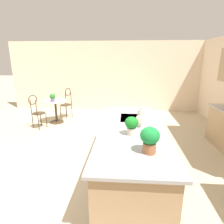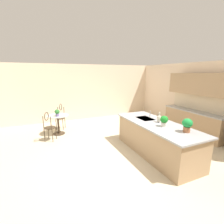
{
  "view_description": "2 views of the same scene",
  "coord_description": "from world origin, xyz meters",
  "px_view_note": "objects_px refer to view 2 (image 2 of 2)",
  "views": [
    {
      "loc": [
        3.24,
        0.73,
        2.02
      ],
      "look_at": [
        -1.04,
        0.42,
        0.8
      ],
      "focal_mm": 29.82,
      "sensor_mm": 36.0,
      "label": 1
    },
    {
      "loc": [
        3.76,
        -2.06,
        2.28
      ],
      "look_at": [
        -0.82,
        -0.02,
        1.08
      ],
      "focal_mm": 26.1,
      "sensor_mm": 36.0,
      "label": 2
    }
  ],
  "objects_px": {
    "potted_plant_counter_near": "(164,120)",
    "vase_on_counter": "(159,118)",
    "chair_near_window": "(49,125)",
    "potted_plant_on_table": "(57,112)",
    "potted_plant_counter_far": "(187,124)",
    "chair_by_island": "(60,115)",
    "bistro_table": "(58,123)"
  },
  "relations": [
    {
      "from": "bistro_table",
      "to": "potted_plant_counter_far",
      "type": "distance_m",
      "value": 4.48
    },
    {
      "from": "chair_near_window",
      "to": "chair_by_island",
      "type": "distance_m",
      "value": 1.32
    },
    {
      "from": "potted_plant_counter_near",
      "to": "potted_plant_counter_far",
      "type": "distance_m",
      "value": 0.59
    },
    {
      "from": "chair_near_window",
      "to": "vase_on_counter",
      "type": "height_order",
      "value": "vase_on_counter"
    },
    {
      "from": "bistro_table",
      "to": "chair_by_island",
      "type": "xyz_separation_m",
      "value": [
        -0.64,
        0.17,
        0.13
      ]
    },
    {
      "from": "bistro_table",
      "to": "potted_plant_counter_far",
      "type": "xyz_separation_m",
      "value": [
        3.62,
        2.56,
        0.66
      ]
    },
    {
      "from": "potted_plant_on_table",
      "to": "potted_plant_counter_near",
      "type": "relative_size",
      "value": 0.89
    },
    {
      "from": "chair_near_window",
      "to": "potted_plant_counter_far",
      "type": "height_order",
      "value": "potted_plant_counter_far"
    },
    {
      "from": "bistro_table",
      "to": "potted_plant_counter_far",
      "type": "height_order",
      "value": "potted_plant_counter_far"
    },
    {
      "from": "chair_near_window",
      "to": "potted_plant_counter_near",
      "type": "xyz_separation_m",
      "value": [
        2.5,
        2.71,
        0.51
      ]
    },
    {
      "from": "potted_plant_counter_near",
      "to": "chair_by_island",
      "type": "bearing_deg",
      "value": -149.52
    },
    {
      "from": "bistro_table",
      "to": "chair_near_window",
      "type": "relative_size",
      "value": 0.77
    },
    {
      "from": "bistro_table",
      "to": "chair_by_island",
      "type": "relative_size",
      "value": 0.77
    },
    {
      "from": "bistro_table",
      "to": "potted_plant_counter_near",
      "type": "height_order",
      "value": "potted_plant_counter_near"
    },
    {
      "from": "chair_by_island",
      "to": "vase_on_counter",
      "type": "height_order",
      "value": "vase_on_counter"
    },
    {
      "from": "potted_plant_on_table",
      "to": "potted_plant_counter_near",
      "type": "bearing_deg",
      "value": 39.0
    },
    {
      "from": "potted_plant_counter_far",
      "to": "chair_near_window",
      "type": "bearing_deg",
      "value": -136.26
    },
    {
      "from": "chair_by_island",
      "to": "vase_on_counter",
      "type": "bearing_deg",
      "value": 34.59
    },
    {
      "from": "potted_plant_on_table",
      "to": "potted_plant_counter_far",
      "type": "bearing_deg",
      "value": 36.5
    },
    {
      "from": "chair_near_window",
      "to": "chair_by_island",
      "type": "xyz_separation_m",
      "value": [
        -1.21,
        0.53,
        0.0
      ]
    },
    {
      "from": "bistro_table",
      "to": "potted_plant_on_table",
      "type": "xyz_separation_m",
      "value": [
        0.14,
        -0.02,
        0.44
      ]
    },
    {
      "from": "chair_near_window",
      "to": "potted_plant_counter_near",
      "type": "bearing_deg",
      "value": 47.37
    },
    {
      "from": "potted_plant_counter_near",
      "to": "vase_on_counter",
      "type": "relative_size",
      "value": 0.99
    },
    {
      "from": "vase_on_counter",
      "to": "potted_plant_counter_near",
      "type": "bearing_deg",
      "value": -20.92
    },
    {
      "from": "chair_by_island",
      "to": "potted_plant_on_table",
      "type": "height_order",
      "value": "chair_by_island"
    },
    {
      "from": "potted_plant_counter_far",
      "to": "vase_on_counter",
      "type": "xyz_separation_m",
      "value": [
        -0.9,
        -0.07,
        -0.08
      ]
    },
    {
      "from": "potted_plant_counter_near",
      "to": "potted_plant_counter_far",
      "type": "bearing_deg",
      "value": 20.24
    },
    {
      "from": "chair_near_window",
      "to": "vase_on_counter",
      "type": "bearing_deg",
      "value": 52.97
    },
    {
      "from": "potted_plant_on_table",
      "to": "vase_on_counter",
      "type": "xyz_separation_m",
      "value": [
        2.58,
        2.51,
        0.15
      ]
    },
    {
      "from": "chair_near_window",
      "to": "chair_by_island",
      "type": "height_order",
      "value": "same"
    },
    {
      "from": "chair_near_window",
      "to": "vase_on_counter",
      "type": "xyz_separation_m",
      "value": [
        2.15,
        2.85,
        0.46
      ]
    },
    {
      "from": "potted_plant_counter_far",
      "to": "vase_on_counter",
      "type": "distance_m",
      "value": 0.91
    }
  ]
}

